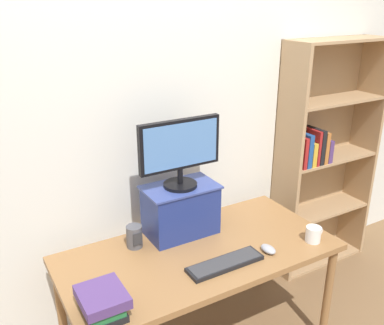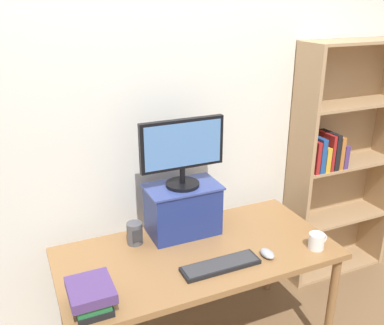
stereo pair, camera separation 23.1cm
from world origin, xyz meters
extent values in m
cube|color=silver|center=(0.00, 0.54, 1.30)|extent=(7.00, 0.08, 2.60)
cube|color=olive|center=(0.00, 0.00, 0.69)|extent=(1.56, 0.76, 0.04)
cylinder|color=olive|center=(0.73, -0.33, 0.34)|extent=(0.05, 0.05, 0.68)
cylinder|color=olive|center=(-0.73, 0.33, 0.34)|extent=(0.05, 0.05, 0.68)
cylinder|color=olive|center=(0.73, 0.33, 0.34)|extent=(0.05, 0.05, 0.68)
cube|color=tan|center=(0.95, 0.36, 0.89)|extent=(0.03, 0.28, 1.78)
cube|color=tan|center=(1.77, 0.36, 0.89)|extent=(0.03, 0.28, 1.78)
cube|color=tan|center=(1.36, 0.50, 0.89)|extent=(0.84, 0.01, 1.78)
cube|color=tan|center=(1.36, 0.36, 0.01)|extent=(0.78, 0.27, 0.02)
cube|color=tan|center=(1.36, 0.36, 0.46)|extent=(0.78, 0.27, 0.02)
cube|color=tan|center=(1.36, 0.36, 0.90)|extent=(0.78, 0.27, 0.02)
cube|color=tan|center=(1.36, 0.36, 1.35)|extent=(0.78, 0.27, 0.02)
cube|color=tan|center=(1.36, 0.36, 1.77)|extent=(0.78, 0.27, 0.02)
cube|color=maroon|center=(1.01, 0.33, 1.03)|extent=(0.03, 0.20, 0.23)
cube|color=navy|center=(1.06, 0.33, 1.03)|extent=(0.04, 0.20, 0.24)
cube|color=gold|center=(1.10, 0.33, 1.00)|extent=(0.04, 0.20, 0.18)
cube|color=maroon|center=(1.14, 0.33, 1.04)|extent=(0.03, 0.20, 0.26)
cube|color=black|center=(1.18, 0.33, 1.04)|extent=(0.04, 0.20, 0.26)
cube|color=#AD662D|center=(1.22, 0.33, 1.03)|extent=(0.04, 0.20, 0.24)
cube|color=#4C336B|center=(1.26, 0.33, 1.00)|extent=(0.04, 0.20, 0.17)
cube|color=navy|center=(0.01, 0.23, 0.87)|extent=(0.41, 0.25, 0.31)
cube|color=#334284|center=(0.01, 0.23, 1.01)|extent=(0.44, 0.27, 0.01)
cylinder|color=black|center=(0.01, 0.23, 1.03)|extent=(0.20, 0.20, 0.02)
cylinder|color=black|center=(0.01, 0.23, 1.09)|extent=(0.03, 0.03, 0.09)
cube|color=black|center=(0.01, 0.23, 1.28)|extent=(0.50, 0.04, 0.29)
cube|color=#4C7AB7|center=(0.01, 0.21, 1.28)|extent=(0.46, 0.00, 0.25)
cube|color=black|center=(0.05, -0.19, 0.72)|extent=(0.43, 0.12, 0.02)
cube|color=#333335|center=(0.05, -0.19, 0.74)|extent=(0.41, 0.11, 0.00)
ellipsoid|color=#99999E|center=(0.33, -0.21, 0.73)|extent=(0.06, 0.10, 0.04)
cube|color=black|center=(-0.64, -0.22, 0.73)|extent=(0.16, 0.23, 0.03)
cube|color=#236B38|center=(-0.64, -0.22, 0.76)|extent=(0.15, 0.22, 0.04)
cube|color=#4C336B|center=(-0.64, -0.23, 0.81)|extent=(0.20, 0.23, 0.05)
cylinder|color=white|center=(0.63, -0.25, 0.76)|extent=(0.09, 0.09, 0.09)
torus|color=white|center=(0.67, -0.25, 0.76)|extent=(0.06, 0.01, 0.06)
cylinder|color=#4C4C51|center=(-0.30, 0.22, 0.78)|extent=(0.09, 0.09, 0.13)
cube|color=#2D2D30|center=(-0.30, 0.17, 0.78)|extent=(0.05, 0.00, 0.07)
camera|label=1|loc=(-1.08, -1.77, 2.05)|focal=40.00mm
camera|label=2|loc=(-0.87, -1.88, 2.05)|focal=40.00mm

